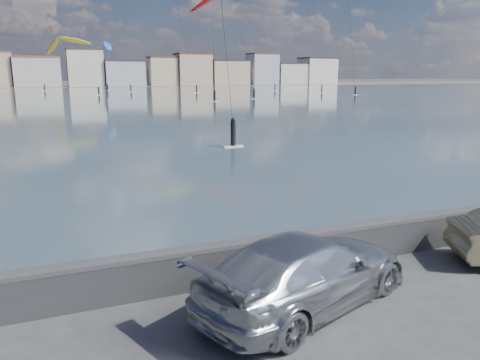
% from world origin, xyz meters
% --- Properties ---
extents(ground, '(700.00, 700.00, 0.00)m').
position_xyz_m(ground, '(0.00, 0.00, 0.00)').
color(ground, '#333335').
rests_on(ground, ground).
extents(bay_water, '(500.00, 177.00, 0.00)m').
position_xyz_m(bay_water, '(0.00, 91.50, 0.01)').
color(bay_water, '#39535A').
rests_on(bay_water, ground).
extents(far_shore_strip, '(500.00, 60.00, 0.00)m').
position_xyz_m(far_shore_strip, '(0.00, 200.00, 0.01)').
color(far_shore_strip, '#4C473D').
rests_on(far_shore_strip, ground).
extents(seawall, '(400.00, 0.36, 1.08)m').
position_xyz_m(seawall, '(0.00, 2.70, 0.58)').
color(seawall, '#28282B').
rests_on(seawall, ground).
extents(far_buildings, '(240.79, 13.26, 14.60)m').
position_xyz_m(far_buildings, '(1.31, 186.00, 6.03)').
color(far_buildings, '#B7C6BC').
rests_on(far_buildings, ground).
extents(car_silver, '(5.88, 3.99, 1.58)m').
position_xyz_m(car_silver, '(1.34, 1.04, 0.79)').
color(car_silver, '#ADB1B5').
rests_on(car_silver, ground).
extents(kitesurfer_0, '(8.52, 12.70, 14.09)m').
position_xyz_m(kitesurfer_0, '(3.87, 116.60, 12.40)').
color(kitesurfer_0, yellow).
rests_on(kitesurfer_0, ground).
extents(kitesurfer_4, '(6.54, 18.46, 15.08)m').
position_xyz_m(kitesurfer_4, '(13.91, 137.11, 12.56)').
color(kitesurfer_4, blue).
rests_on(kitesurfer_4, ground).
extents(kitesurfer_8, '(7.06, 19.12, 16.37)m').
position_xyz_m(kitesurfer_8, '(-0.60, 154.98, 13.01)').
color(kitesurfer_8, '#BF8C19').
rests_on(kitesurfer_8, ground).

